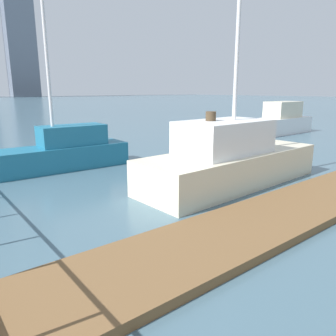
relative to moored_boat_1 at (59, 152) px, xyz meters
name	(u,v)px	position (x,y,z in m)	size (l,w,h in m)	color
ground_plane	(10,158)	(-1.00, 3.38, -0.68)	(300.00, 300.00, 0.00)	#476675
floating_dock	(301,206)	(3.19, -8.00, -0.59)	(15.37, 2.00, 0.18)	brown
dock_piling_1	(210,150)	(2.75, -5.18, 0.48)	(0.31, 0.31, 2.32)	#473826
moored_boat_1	(59,152)	(0.00, 0.00, 0.00)	(5.53, 1.62, 8.18)	#1E6B8C
moored_boat_2	(230,160)	(3.47, -5.37, 0.13)	(6.62, 2.38, 7.79)	beige
moored_boat_4	(276,122)	(15.22, 0.75, 0.13)	(6.92, 1.83, 2.18)	white
skyline_tower_5	(17,5)	(40.69, 151.32, 38.48)	(12.36, 7.36, 78.31)	slate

